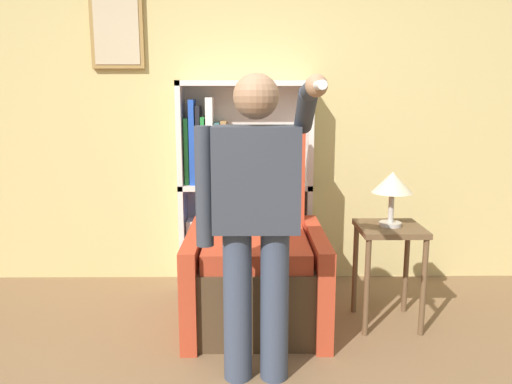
{
  "coord_description": "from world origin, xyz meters",
  "views": [
    {
      "loc": [
        0.05,
        -2.01,
        1.5
      ],
      "look_at": [
        0.08,
        0.8,
        0.96
      ],
      "focal_mm": 35.0,
      "sensor_mm": 36.0,
      "label": 1
    }
  ],
  "objects_px": {
    "bookcase": "(230,191)",
    "armchair": "(256,264)",
    "table_lamp": "(392,185)",
    "side_table": "(389,246)",
    "person_standing": "(256,211)"
  },
  "relations": [
    {
      "from": "bookcase",
      "to": "armchair",
      "type": "relative_size",
      "value": 1.29
    },
    {
      "from": "person_standing",
      "to": "armchair",
      "type": "bearing_deg",
      "value": 89.41
    },
    {
      "from": "side_table",
      "to": "table_lamp",
      "type": "height_order",
      "value": "table_lamp"
    },
    {
      "from": "side_table",
      "to": "bookcase",
      "type": "bearing_deg",
      "value": 145.04
    },
    {
      "from": "bookcase",
      "to": "table_lamp",
      "type": "relative_size",
      "value": 4.55
    },
    {
      "from": "bookcase",
      "to": "side_table",
      "type": "distance_m",
      "value": 1.32
    },
    {
      "from": "side_table",
      "to": "table_lamp",
      "type": "relative_size",
      "value": 1.89
    },
    {
      "from": "bookcase",
      "to": "person_standing",
      "type": "height_order",
      "value": "bookcase"
    },
    {
      "from": "armchair",
      "to": "person_standing",
      "type": "distance_m",
      "value": 0.93
    },
    {
      "from": "side_table",
      "to": "table_lamp",
      "type": "xyz_separation_m",
      "value": [
        0.0,
        0.0,
        0.4
      ]
    },
    {
      "from": "bookcase",
      "to": "table_lamp",
      "type": "distance_m",
      "value": 1.31
    },
    {
      "from": "table_lamp",
      "to": "person_standing",
      "type": "bearing_deg",
      "value": -142.81
    },
    {
      "from": "person_standing",
      "to": "side_table",
      "type": "xyz_separation_m",
      "value": [
        0.88,
        0.67,
        -0.39
      ]
    },
    {
      "from": "bookcase",
      "to": "table_lamp",
      "type": "xyz_separation_m",
      "value": [
        1.07,
        -0.75,
        0.18
      ]
    },
    {
      "from": "armchair",
      "to": "side_table",
      "type": "distance_m",
      "value": 0.89
    }
  ]
}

